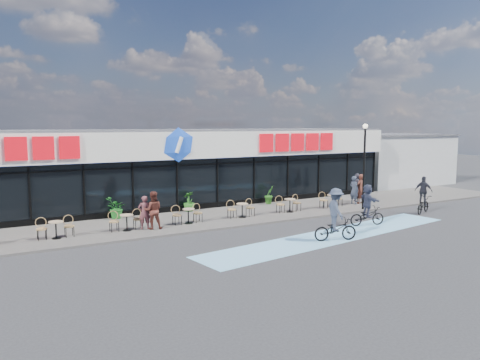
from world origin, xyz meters
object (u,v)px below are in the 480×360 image
object	(u,v)px
potted_plant_mid	(189,201)
cyclist_a	(367,208)
potted_plant_left	(116,208)
patron_left	(144,212)
cyclist_b	(423,200)
lamp_post	(364,158)
potted_plant_right	(269,195)
patron_right	(153,210)
pedestrian_c	(360,189)
pedestrian_b	(354,190)
pedestrian_a	(356,188)

from	to	relation	value
potted_plant_mid	cyclist_a	xyz separation A→B (m)	(6.20, -7.36, 0.21)
potted_plant_left	cyclist_a	size ratio (longest dim) A/B	0.54
potted_plant_left	patron_left	size ratio (longest dim) A/B	0.71
potted_plant_left	cyclist_b	distance (m)	16.61
lamp_post	potted_plant_right	xyz separation A→B (m)	(-3.64, 4.18, -2.34)
potted_plant_left	potted_plant_mid	xyz separation A→B (m)	(4.09, 0.10, -0.00)
potted_plant_right	patron_right	size ratio (longest dim) A/B	0.64
patron_left	lamp_post	bearing A→B (deg)	-176.57
potted_plant_right	pedestrian_c	bearing A→B (deg)	-28.36
potted_plant_left	cyclist_a	xyz separation A→B (m)	(10.29, -7.27, 0.21)
cyclist_a	cyclist_b	bearing A→B (deg)	8.86
lamp_post	potted_plant_mid	bearing A→B (deg)	153.59
lamp_post	cyclist_b	size ratio (longest dim) A/B	2.35
potted_plant_right	pedestrian_c	distance (m)	5.58
potted_plant_right	pedestrian_c	size ratio (longest dim) A/B	0.62
pedestrian_c	cyclist_a	size ratio (longest dim) A/B	0.89
potted_plant_left	pedestrian_b	bearing A→B (deg)	-11.13
potted_plant_right	patron_left	distance (m)	9.29
lamp_post	cyclist_a	xyz separation A→B (m)	(-2.64, -2.97, -2.14)
patron_right	pedestrian_c	distance (m)	13.37
potted_plant_mid	patron_left	bearing A→B (deg)	-138.80
potted_plant_right	cyclist_a	xyz separation A→B (m)	(1.00, -7.15, 0.20)
potted_plant_left	patron_left	bearing A→B (deg)	-80.95
potted_plant_right	pedestrian_b	distance (m)	5.16
potted_plant_mid	pedestrian_a	world-z (taller)	pedestrian_a
pedestrian_b	cyclist_a	xyz separation A→B (m)	(-3.46, -4.56, -0.09)
potted_plant_left	pedestrian_b	size ratio (longest dim) A/B	0.65
lamp_post	potted_plant_left	world-z (taller)	lamp_post
patron_right	pedestrian_c	size ratio (longest dim) A/B	0.98
potted_plant_right	potted_plant_left	bearing A→B (deg)	179.27
patron_left	patron_right	bearing A→B (deg)	164.06
lamp_post	potted_plant_right	world-z (taller)	lamp_post
cyclist_a	potted_plant_right	bearing A→B (deg)	97.94
potted_plant_left	pedestrian_c	distance (m)	14.47
lamp_post	patron_left	world-z (taller)	lamp_post
potted_plant_left	patron_left	xyz separation A→B (m)	(0.49, -3.06, 0.23)
pedestrian_a	pedestrian_b	bearing A→B (deg)	-33.94
cyclist_b	pedestrian_a	bearing A→B (deg)	100.79
pedestrian_b	pedestrian_c	size ratio (longest dim) A/B	0.95
potted_plant_left	potted_plant_right	world-z (taller)	potted_plant_right
lamp_post	potted_plant_mid	xyz separation A→B (m)	(-8.84, 4.39, -2.35)
potted_plant_left	cyclist_b	bearing A→B (deg)	-22.98
pedestrian_b	cyclist_a	size ratio (longest dim) A/B	0.84
potted_plant_right	patron_right	distance (m)	9.01
pedestrian_b	patron_left	bearing A→B (deg)	88.04
potted_plant_right	pedestrian_a	xyz separation A→B (m)	(5.17, -2.02, 0.33)
patron_right	cyclist_a	distance (m)	10.28
patron_left	pedestrian_b	bearing A→B (deg)	-169.36
potted_plant_right	cyclist_b	world-z (taller)	cyclist_b
potted_plant_right	patron_left	world-z (taller)	patron_left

